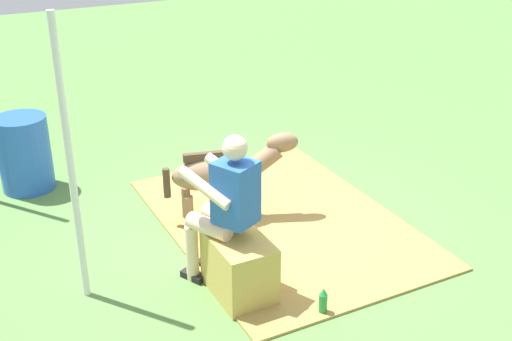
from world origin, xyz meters
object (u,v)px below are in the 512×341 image
at_px(hay_bale, 239,266).
at_px(soda_bottle, 323,302).
at_px(water_barrel, 24,153).
at_px(person_seated, 224,204).
at_px(pony_standing, 224,172).
at_px(tent_pole_left, 71,166).

height_order(hay_bale, soda_bottle, hay_bale).
distance_m(soda_bottle, water_barrel, 3.80).
xyz_separation_m(person_seated, soda_bottle, (-0.72, -0.51, -0.66)).
distance_m(hay_bale, pony_standing, 1.29).
bearing_deg(pony_standing, soda_bottle, -178.49).
xyz_separation_m(pony_standing, soda_bottle, (-1.76, -0.05, -0.41)).
bearing_deg(person_seated, tent_pole_left, 69.47).
height_order(hay_bale, pony_standing, pony_standing).
relative_size(person_seated, tent_pole_left, 0.59).
bearing_deg(hay_bale, water_barrel, 23.05).
height_order(soda_bottle, water_barrel, water_barrel).
height_order(person_seated, tent_pole_left, tent_pole_left).
relative_size(soda_bottle, tent_pole_left, 0.10).
xyz_separation_m(water_barrel, tent_pole_left, (-2.27, -0.07, 0.76)).
bearing_deg(tent_pole_left, water_barrel, 1.74).
xyz_separation_m(hay_bale, pony_standing, (1.20, -0.42, 0.27)).
bearing_deg(water_barrel, person_seated, -156.69).
xyz_separation_m(person_seated, pony_standing, (1.04, -0.47, -0.26)).
xyz_separation_m(person_seated, water_barrel, (2.68, 1.15, -0.36)).
bearing_deg(hay_bale, soda_bottle, -140.52).
bearing_deg(hay_bale, person_seated, 18.43).
xyz_separation_m(pony_standing, tent_pole_left, (-0.63, 1.55, 0.65)).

